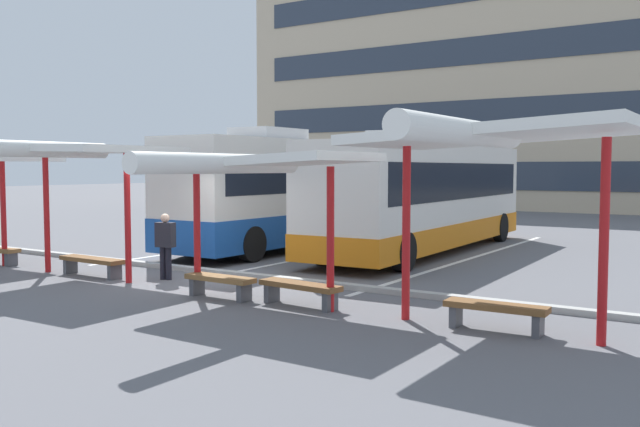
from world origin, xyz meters
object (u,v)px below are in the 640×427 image
(waiting_shelter_1, at_px, (74,152))
(bench_4, at_px, (300,289))
(bench_2, at_px, (92,262))
(bench_5, at_px, (496,311))
(coach_bus_0, at_px, (293,193))
(waiting_passenger_0, at_px, (165,242))
(bench_3, at_px, (220,282))
(waiting_shelter_3, at_px, (493,138))
(waiting_shelter_2, at_px, (250,166))
(coach_bus_1, at_px, (424,197))

(waiting_shelter_1, xyz_separation_m, bench_4, (6.23, 0.23, -2.63))
(bench_2, height_order, bench_5, same)
(bench_2, bearing_deg, bench_4, -1.95)
(coach_bus_0, bearing_deg, bench_5, -39.49)
(coach_bus_0, relative_size, bench_2, 5.31)
(coach_bus_0, relative_size, waiting_shelter_1, 2.15)
(bench_5, height_order, waiting_passenger_0, waiting_passenger_0)
(bench_2, xyz_separation_m, waiting_passenger_0, (1.85, 0.62, 0.53))
(coach_bus_0, bearing_deg, waiting_shelter_1, -93.50)
(waiting_shelter_1, bearing_deg, bench_3, 0.27)
(bench_4, distance_m, bench_5, 3.73)
(waiting_shelter_3, distance_m, bench_5, 2.73)
(bench_3, distance_m, bench_4, 1.81)
(waiting_shelter_1, xyz_separation_m, waiting_shelter_2, (5.33, -0.11, -0.33))
(coach_bus_1, bearing_deg, waiting_shelter_2, -85.87)
(coach_bus_0, relative_size, bench_3, 6.70)
(waiting_shelter_1, distance_m, bench_2, 2.66)
(coach_bus_1, distance_m, bench_3, 9.34)
(waiting_shelter_2, distance_m, bench_4, 2.49)
(bench_4, bearing_deg, waiting_shelter_3, -3.07)
(waiting_shelter_2, relative_size, bench_4, 2.48)
(coach_bus_1, distance_m, waiting_passenger_0, 8.71)
(waiting_shelter_2, distance_m, waiting_passenger_0, 4.07)
(waiting_shelter_1, relative_size, waiting_shelter_2, 1.12)
(coach_bus_1, bearing_deg, waiting_shelter_1, -116.67)
(bench_2, bearing_deg, coach_bus_1, 62.20)
(bench_5, bearing_deg, bench_2, 179.26)
(bench_3, relative_size, bench_5, 0.96)
(waiting_shelter_1, relative_size, bench_3, 3.12)
(waiting_passenger_0, bearing_deg, bench_3, -21.90)
(waiting_shelter_1, distance_m, waiting_shelter_2, 5.34)
(coach_bus_0, height_order, waiting_shelter_2, coach_bus_0)
(waiting_shelter_3, xyz_separation_m, waiting_passenger_0, (-8.11, 1.03, -2.18))
(bench_3, bearing_deg, coach_bus_0, 115.94)
(coach_bus_1, bearing_deg, waiting_shelter_3, -60.12)
(coach_bus_0, xyz_separation_m, coach_bus_1, (4.16, 1.15, -0.06))
(waiting_shelter_3, height_order, bench_5, waiting_shelter_3)
(waiting_shelter_1, height_order, bench_2, waiting_shelter_1)
(waiting_shelter_3, relative_size, waiting_passenger_0, 3.36)
(waiting_shelter_1, xyz_separation_m, waiting_passenger_0, (1.85, 1.06, -2.09))
(bench_3, bearing_deg, waiting_shelter_2, -7.99)
(waiting_shelter_1, relative_size, waiting_passenger_0, 3.18)
(bench_3, bearing_deg, bench_2, 174.63)
(coach_bus_1, height_order, bench_5, coach_bus_1)
(waiting_shelter_2, bearing_deg, bench_5, 5.11)
(bench_2, height_order, waiting_passenger_0, waiting_passenger_0)
(bench_5, bearing_deg, coach_bus_1, 120.66)
(coach_bus_1, relative_size, bench_5, 7.10)
(coach_bus_0, height_order, bench_5, coach_bus_0)
(waiting_shelter_2, relative_size, bench_3, 2.79)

